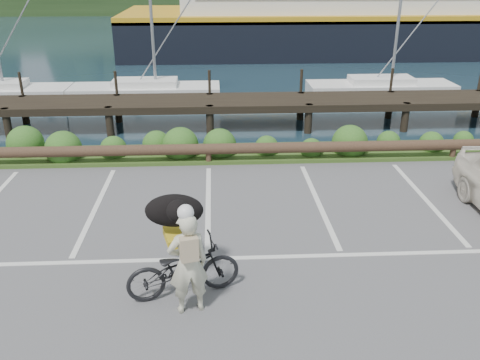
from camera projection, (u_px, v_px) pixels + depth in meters
name	position (u px, v px, depth m)	size (l,w,h in m)	color
ground	(208.00, 248.00, 10.07)	(72.00, 72.00, 0.00)	#515153
vegetation_strip	(209.00, 154.00, 14.92)	(34.00, 1.60, 0.10)	#3D5B21
log_rail	(209.00, 164.00, 14.30)	(32.00, 0.30, 0.60)	#443021
bicycle	(183.00, 269.00, 8.49)	(0.67, 1.92, 1.01)	black
cyclist	(188.00, 264.00, 7.95)	(0.64, 0.42, 1.75)	beige
dog	(174.00, 210.00, 8.71)	(1.01, 0.49, 0.58)	black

